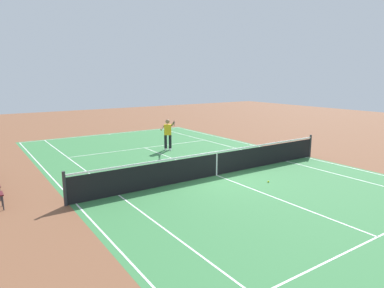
# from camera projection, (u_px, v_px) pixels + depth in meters

# --- Properties ---
(ground_plane) EXTENTS (60.00, 60.00, 0.00)m
(ground_plane) POSITION_uv_depth(u_px,v_px,m) (216.00, 175.00, 13.53)
(ground_plane) COLOR brown
(court_slab) EXTENTS (24.20, 11.40, 0.00)m
(court_slab) POSITION_uv_depth(u_px,v_px,m) (216.00, 175.00, 13.53)
(court_slab) COLOR #387A42
(court_slab) RESTS_ON ground_plane
(court_line_markings) EXTENTS (23.85, 11.05, 0.01)m
(court_line_markings) POSITION_uv_depth(u_px,v_px,m) (216.00, 175.00, 13.53)
(court_line_markings) COLOR white
(court_line_markings) RESTS_ON ground_plane
(tennis_net) EXTENTS (0.10, 11.70, 1.08)m
(tennis_net) POSITION_uv_depth(u_px,v_px,m) (216.00, 163.00, 13.43)
(tennis_net) COLOR #2D2D33
(tennis_net) RESTS_ON ground_plane
(tennis_player_near) EXTENTS (1.19, 0.75, 1.70)m
(tennis_player_near) POSITION_uv_depth(u_px,v_px,m) (168.00, 133.00, 17.99)
(tennis_player_near) COLOR black
(tennis_player_near) RESTS_ON ground_plane
(tennis_ball) EXTENTS (0.07, 0.07, 0.07)m
(tennis_ball) POSITION_uv_depth(u_px,v_px,m) (268.00, 182.00, 12.60)
(tennis_ball) COLOR #CCE01E
(tennis_ball) RESTS_ON ground_plane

